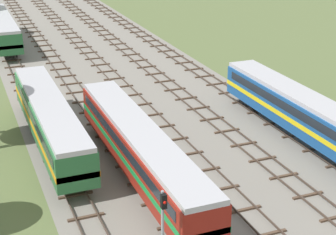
{
  "coord_description": "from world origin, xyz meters",
  "views": [
    {
      "loc": [
        -16.07,
        1.94,
        19.04
      ],
      "look_at": [
        0.0,
        42.08,
        1.5
      ],
      "focal_mm": 57.81,
      "sensor_mm": 36.0,
      "label": 1
    }
  ],
  "objects_px": {
    "diesel_railcar_far_left_midfar": "(50,118)",
    "passenger_coach_centre_right_mid": "(305,113)",
    "diesel_railcar_far_left_far": "(2,27)",
    "signal_post_mid": "(163,224)",
    "passenger_coach_left_near": "(140,147)"
  },
  "relations": [
    {
      "from": "passenger_coach_centre_right_mid",
      "to": "diesel_railcar_far_left_midfar",
      "type": "distance_m",
      "value": 20.92
    },
    {
      "from": "diesel_railcar_far_left_midfar",
      "to": "passenger_coach_centre_right_mid",
      "type": "bearing_deg",
      "value": -18.67
    },
    {
      "from": "passenger_coach_left_near",
      "to": "signal_post_mid",
      "type": "relative_size",
      "value": 4.15
    },
    {
      "from": "diesel_railcar_far_left_midfar",
      "to": "signal_post_mid",
      "type": "distance_m",
      "value": 18.95
    },
    {
      "from": "diesel_railcar_far_left_midfar",
      "to": "diesel_railcar_far_left_far",
      "type": "distance_m",
      "value": 35.87
    },
    {
      "from": "passenger_coach_left_near",
      "to": "signal_post_mid",
      "type": "height_order",
      "value": "signal_post_mid"
    },
    {
      "from": "passenger_coach_left_near",
      "to": "diesel_railcar_far_left_far",
      "type": "relative_size",
      "value": 1.07
    },
    {
      "from": "signal_post_mid",
      "to": "diesel_railcar_far_left_midfar",
      "type": "bearing_deg",
      "value": 97.52
    },
    {
      "from": "diesel_railcar_far_left_midfar",
      "to": "signal_post_mid",
      "type": "bearing_deg",
      "value": -82.48
    },
    {
      "from": "passenger_coach_left_near",
      "to": "diesel_railcar_far_left_far",
      "type": "bearing_deg",
      "value": 96.45
    },
    {
      "from": "signal_post_mid",
      "to": "diesel_railcar_far_left_far",
      "type": "bearing_deg",
      "value": 92.6
    },
    {
      "from": "passenger_coach_centre_right_mid",
      "to": "diesel_railcar_far_left_midfar",
      "type": "height_order",
      "value": "same"
    },
    {
      "from": "diesel_railcar_far_left_far",
      "to": "diesel_railcar_far_left_midfar",
      "type": "bearing_deg",
      "value": -90.0
    },
    {
      "from": "passenger_coach_centre_right_mid",
      "to": "signal_post_mid",
      "type": "relative_size",
      "value": 4.15
    },
    {
      "from": "diesel_railcar_far_left_midfar",
      "to": "diesel_railcar_far_left_far",
      "type": "xyz_separation_m",
      "value": [
        0.0,
        35.87,
        0.0
      ]
    }
  ]
}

